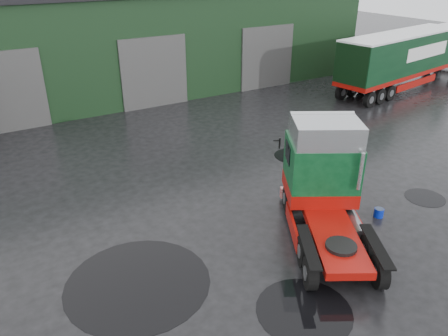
% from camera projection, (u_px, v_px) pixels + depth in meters
% --- Properties ---
extents(ground, '(100.00, 100.00, 0.00)m').
position_uv_depth(ground, '(271.00, 229.00, 14.23)').
color(ground, black).
extents(warehouse, '(32.40, 12.40, 6.30)m').
position_uv_depth(warehouse, '(118.00, 37.00, 29.16)').
color(warehouse, black).
rests_on(warehouse, ground).
extents(hero_tractor, '(4.96, 6.14, 3.54)m').
position_uv_depth(hero_tractor, '(333.00, 193.00, 12.80)').
color(hero_tractor, '#0C401F').
rests_on(hero_tractor, ground).
extents(lorry_right, '(14.30, 4.59, 3.70)m').
position_uv_depth(lorry_right, '(400.00, 62.00, 28.26)').
color(lorry_right, silver).
rests_on(lorry_right, ground).
extents(wash_bucket, '(0.39, 0.39, 0.30)m').
position_uv_depth(wash_bucket, '(379.00, 213.00, 14.86)').
color(wash_bucket, '#0821B5').
rests_on(wash_bucket, ground).
extents(tree_back_b, '(4.40, 4.40, 7.50)m').
position_uv_depth(tree_back_b, '(165.00, 7.00, 40.31)').
color(tree_back_b, black).
rests_on(tree_back_b, ground).
extents(puddle_0, '(2.43, 2.43, 0.01)m').
position_uv_depth(puddle_0, '(304.00, 311.00, 10.95)').
color(puddle_0, black).
rests_on(puddle_0, ground).
extents(puddle_1, '(1.72, 1.72, 0.01)m').
position_uv_depth(puddle_1, '(293.00, 156.00, 19.45)').
color(puddle_1, black).
rests_on(puddle_1, ground).
extents(puddle_3, '(1.44, 1.44, 0.01)m').
position_uv_depth(puddle_3, '(425.00, 198.00, 16.08)').
color(puddle_3, black).
rests_on(puddle_3, ground).
extents(puddle_4, '(3.95, 3.95, 0.01)m').
position_uv_depth(puddle_4, '(138.00, 283.00, 11.88)').
color(puddle_4, black).
rests_on(puddle_4, ground).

